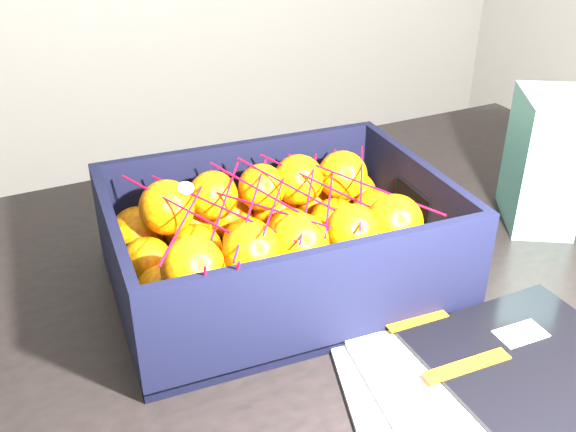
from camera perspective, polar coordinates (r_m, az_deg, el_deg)
name	(u,v)px	position (r m, az deg, el deg)	size (l,w,h in m)	color
table	(351,317)	(0.94, 5.49, -8.79)	(1.26, 0.89, 0.75)	black
magazine_stack	(509,407)	(0.69, 18.74, -15.53)	(0.36, 0.35, 0.02)	silver
produce_crate	(279,252)	(0.82, -0.78, -3.18)	(0.40, 0.30, 0.13)	brown
clementine_heap	(278,239)	(0.81, -0.92, -1.99)	(0.38, 0.28, 0.12)	#D86704
mesh_net	(275,203)	(0.77, -1.13, 1.11)	(0.33, 0.27, 0.09)	red
retail_carton	(544,161)	(1.00, 21.44, 4.52)	(0.09, 0.13, 0.19)	silver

